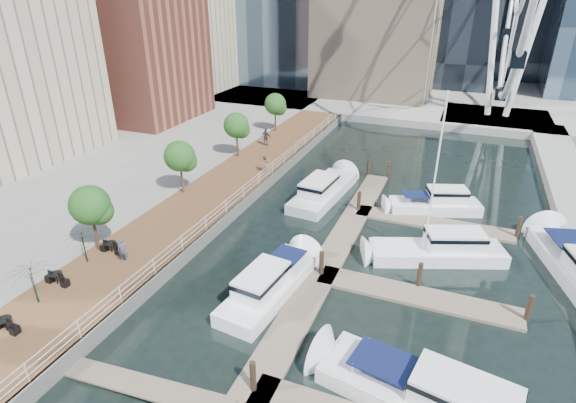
# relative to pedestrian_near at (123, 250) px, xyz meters

# --- Properties ---
(ground) EXTENTS (520.00, 520.00, 0.00)m
(ground) POSITION_rel_pedestrian_near_xyz_m (8.77, -3.42, -1.85)
(ground) COLOR black
(ground) RESTS_ON ground
(boardwalk) EXTENTS (6.00, 60.00, 1.00)m
(boardwalk) POSITION_rel_pedestrian_near_xyz_m (-0.23, 11.58, -1.35)
(boardwalk) COLOR brown
(boardwalk) RESTS_ON ground
(seawall) EXTENTS (0.25, 60.00, 1.00)m
(seawall) POSITION_rel_pedestrian_near_xyz_m (2.77, 11.58, -1.35)
(seawall) COLOR #595954
(seawall) RESTS_ON ground
(land_far) EXTENTS (200.00, 114.00, 1.00)m
(land_far) POSITION_rel_pedestrian_near_xyz_m (8.77, 98.58, -1.35)
(land_far) COLOR gray
(land_far) RESTS_ON ground
(pier) EXTENTS (14.00, 12.00, 1.00)m
(pier) POSITION_rel_pedestrian_near_xyz_m (22.77, 48.58, -1.35)
(pier) COLOR gray
(pier) RESTS_ON ground
(railing) EXTENTS (0.10, 60.00, 1.05)m
(railing) POSITION_rel_pedestrian_near_xyz_m (2.67, 11.58, -0.32)
(railing) COLOR white
(railing) RESTS_ON boardwalk
(floating_docks) EXTENTS (16.00, 34.00, 2.60)m
(floating_docks) POSITION_rel_pedestrian_near_xyz_m (16.73, 6.56, -1.35)
(floating_docks) COLOR #6D6051
(floating_docks) RESTS_ON ground
(midrise_condos) EXTENTS (19.00, 67.00, 28.00)m
(midrise_condos) POSITION_rel_pedestrian_near_xyz_m (-24.80, 23.40, 11.57)
(midrise_condos) COLOR #BCAD8E
(midrise_condos) RESTS_ON ground
(street_trees) EXTENTS (2.60, 42.60, 4.60)m
(street_trees) POSITION_rel_pedestrian_near_xyz_m (-2.63, 10.58, 2.44)
(street_trees) COLOR #3F2B1C
(street_trees) RESTS_ON ground
(cafe_tables) EXTENTS (2.50, 13.70, 0.74)m
(cafe_tables) POSITION_rel_pedestrian_near_xyz_m (-1.63, -5.42, -0.48)
(cafe_tables) COLOR black
(cafe_tables) RESTS_ON ground
(pedestrian_near) EXTENTS (0.72, 0.59, 1.69)m
(pedestrian_near) POSITION_rel_pedestrian_near_xyz_m (0.00, 0.00, 0.00)
(pedestrian_near) COLOR #45475D
(pedestrian_near) RESTS_ON boardwalk
(pedestrian_mid) EXTENTS (1.01, 1.05, 1.71)m
(pedestrian_mid) POSITION_rel_pedestrian_near_xyz_m (1.82, 17.52, 0.01)
(pedestrian_mid) COLOR #8B6B60
(pedestrian_mid) RESTS_ON boardwalk
(pedestrian_far) EXTENTS (1.19, 0.58, 1.96)m
(pedestrian_far) POSITION_rel_pedestrian_near_xyz_m (-1.32, 24.89, 0.13)
(pedestrian_far) COLOR #30363C
(pedestrian_far) RESTS_ON boardwalk
(moored_yachts) EXTENTS (24.51, 33.87, 11.50)m
(moored_yachts) POSITION_rel_pedestrian_near_xyz_m (17.72, 8.23, -1.85)
(moored_yachts) COLOR white
(moored_yachts) RESTS_ON ground
(cafe_seating) EXTENTS (3.67, 15.23, 2.38)m
(cafe_seating) POSITION_rel_pedestrian_near_xyz_m (-2.01, -6.47, 0.31)
(cafe_seating) COLOR #0E3411
(cafe_seating) RESTS_ON ground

